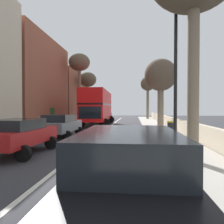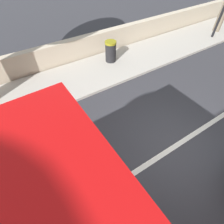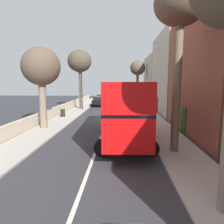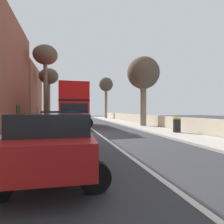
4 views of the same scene
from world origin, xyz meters
name	(u,v)px [view 3 (image 3 of 4)]	position (x,y,z in m)	size (l,w,h in m)	color
ground_plane	(108,119)	(0.00, 0.00, 0.00)	(84.00, 84.00, 0.00)	#333338
road_centre_line	(108,119)	(0.00, 0.00, 0.00)	(0.16, 54.00, 0.01)	silver
sidewalk_left	(152,119)	(-4.90, 0.00, 0.06)	(2.60, 60.00, 0.12)	#B2ADA3
sidewalk_right	(64,119)	(4.90, 0.00, 0.06)	(2.60, 60.00, 0.12)	#B2ADA3
terraced_houses_left	(186,76)	(-8.50, -0.57, 4.73)	(4.07, 47.52, 10.48)	beige
boundary_wall_right	(50,114)	(6.45, 0.00, 0.56)	(0.36, 54.00, 1.13)	beige
double_decker_bus	(124,107)	(-1.70, 8.01, 2.35)	(3.75, 10.09, 4.06)	red
parked_car_red_left_0	(128,104)	(-2.50, -7.60, 0.92)	(2.54, 4.08, 1.59)	#AD1919
parked_car_black_right_1	(98,101)	(2.50, -12.87, 0.96)	(2.41, 4.43, 1.70)	black
parked_car_white_right_3	(102,98)	(2.50, -18.95, 0.95)	(2.58, 4.18, 1.68)	silver
parked_car_grey_left_4	(129,109)	(-2.50, -2.33, 0.93)	(2.55, 4.43, 1.63)	slate
street_tree_left_0	(138,69)	(-4.70, -18.55, 6.74)	(2.92, 2.92, 8.31)	brown
street_tree_right_1	(80,62)	(4.74, -8.58, 7.16)	(3.55, 3.55, 8.79)	#7A6B56
street_tree_right_3	(41,68)	(5.29, 4.94, 5.26)	(3.23, 3.23, 6.89)	#7A6B56
street_tree_left_4	(180,10)	(-4.57, 10.62, 7.81)	(2.81, 2.81, 9.17)	brown
lamppost_right	(82,84)	(4.30, -7.62, 3.81)	(0.32, 0.32, 6.31)	black
litter_bin_right	(63,112)	(5.30, -0.93, 0.63)	(0.55, 0.55, 1.00)	black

